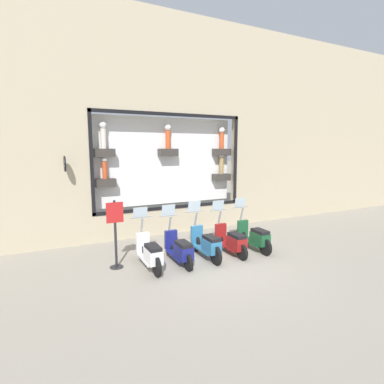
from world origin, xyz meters
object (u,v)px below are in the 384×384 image
at_px(scooter_green_0, 254,237).
at_px(scooter_navy_3, 180,249).
at_px(scooter_teal_2, 207,244).
at_px(scooter_white_4, 150,253).
at_px(shop_sign_post, 115,232).
at_px(scooter_red_1, 232,241).

bearing_deg(scooter_green_0, scooter_navy_3, 90.11).
distance_m(scooter_green_0, scooter_teal_2, 1.74).
distance_m(scooter_teal_2, scooter_navy_3, 0.87).
bearing_deg(scooter_green_0, scooter_teal_2, 89.89).
bearing_deg(scooter_white_4, shop_sign_post, 59.43).
bearing_deg(scooter_navy_3, scooter_teal_2, -89.45).
distance_m(scooter_green_0, scooter_navy_3, 2.61).
relative_size(scooter_red_1, scooter_white_4, 0.99).
distance_m(scooter_red_1, scooter_navy_3, 1.74).
bearing_deg(shop_sign_post, scooter_red_1, -97.94).
bearing_deg(scooter_navy_3, shop_sign_post, 74.05).
bearing_deg(scooter_red_1, shop_sign_post, 82.06).
bearing_deg(scooter_teal_2, scooter_green_0, -90.11).
xyz_separation_m(scooter_red_1, scooter_teal_2, (0.01, 0.87, 0.02)).
xyz_separation_m(scooter_green_0, shop_sign_post, (0.47, 4.28, 0.58)).
distance_m(scooter_green_0, scooter_white_4, 3.48).
distance_m(scooter_green_0, shop_sign_post, 4.34).
distance_m(scooter_red_1, shop_sign_post, 3.49).
bearing_deg(scooter_red_1, scooter_green_0, -89.75).
relative_size(scooter_teal_2, scooter_white_4, 1.00).
distance_m(scooter_green_0, scooter_red_1, 0.87).
bearing_deg(scooter_teal_2, scooter_white_4, 90.11).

